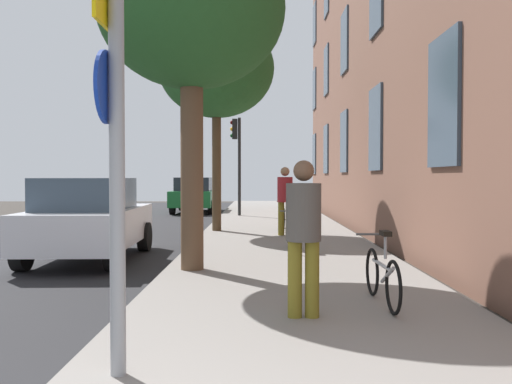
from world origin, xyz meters
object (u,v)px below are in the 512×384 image
sign_post (114,117)px  car_1 (195,194)px  pedestrian_1 (285,196)px  car_0 (89,218)px  tree_far (216,69)px  bicycle_2 (283,218)px  traffic_light (237,149)px  tree_near (191,11)px  bicycle_1 (292,233)px  bicycle_0 (382,276)px  pedestrian_0 (304,228)px

sign_post → car_1: (-1.85, 21.38, -1.27)m
pedestrian_1 → car_0: (-4.01, -3.68, -0.30)m
tree_far → pedestrian_1: size_ratio=3.35×
tree_far → bicycle_2: tree_far is taller
traffic_light → tree_near: size_ratio=0.69×
sign_post → tree_near: 5.39m
bicycle_1 → traffic_light: bearing=98.6°
bicycle_2 → car_0: 6.60m
sign_post → pedestrian_1: bearing=80.1°
sign_post → tree_near: bearing=89.9°
bicycle_2 → car_0: size_ratio=0.38×
bicycle_2 → car_0: car_0 is taller
traffic_light → bicycle_1: bearing=-81.4°
pedestrian_1 → car_1: bearing=108.2°
pedestrian_1 → bicycle_0: bearing=-84.3°
pedestrian_0 → car_1: 19.91m
tree_far → car_0: bearing=-113.1°
tree_near → bicycle_0: 5.31m
bicycle_0 → pedestrian_1: size_ratio=0.91×
bicycle_1 → car_0: 4.12m
car_1 → sign_post: bearing=-85.0°
tree_far → car_0: tree_far is taller
sign_post → bicycle_2: (1.81, 11.80, -1.64)m
sign_post → pedestrian_1: (1.79, 10.27, -0.97)m
traffic_light → bicycle_2: (1.58, -5.99, -2.30)m
traffic_light → tree_near: 13.00m
pedestrian_0 → bicycle_2: bearing=88.8°
car_0 → bicycle_1: bearing=10.8°
pedestrian_0 → car_0: bearing=128.3°
traffic_light → pedestrian_0: 16.17m
bicycle_0 → pedestrian_0: pedestrian_0 is taller
bicycle_1 → car_0: size_ratio=0.40×
traffic_light → pedestrian_1: (1.56, -7.52, -1.63)m
car_1 → bicycle_1: bearing=-75.4°
bicycle_0 → car_0: bearing=138.7°
bicycle_1 → pedestrian_0: 5.63m
bicycle_0 → bicycle_2: bearing=94.7°
tree_far → sign_post: bearing=-89.5°
traffic_light → car_0: traffic_light is taller
pedestrian_0 → tree_far: bearing=99.8°
bicycle_1 → bicycle_2: (0.00, 4.45, 0.00)m
sign_post → bicycle_1: bearing=76.2°
bicycle_2 → pedestrian_1: 1.68m
pedestrian_0 → pedestrian_1: pedestrian_1 is taller
bicycle_0 → tree_near: bearing=135.6°
traffic_light → bicycle_0: size_ratio=2.39×
bicycle_2 → bicycle_0: bearing=-85.3°
bicycle_0 → bicycle_1: bearing=98.9°
car_0 → pedestrian_0: bearing=-51.7°
sign_post → pedestrian_1: size_ratio=1.94×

